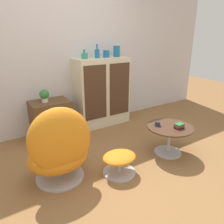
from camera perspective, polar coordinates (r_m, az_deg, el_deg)
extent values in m
plane|color=olive|center=(2.85, 2.13, -14.28)|extent=(12.00, 12.00, 0.00)
cube|color=silver|center=(3.80, -12.19, 14.91)|extent=(6.40, 0.06, 2.60)
cube|color=beige|center=(3.95, -2.62, 5.24)|extent=(0.97, 0.40, 1.21)
cube|color=#472D1E|center=(3.65, -4.28, 4.95)|extent=(0.41, 0.01, 0.92)
cube|color=#472D1E|center=(3.90, 2.00, 5.95)|extent=(0.41, 0.01, 0.92)
cube|color=brown|center=(3.66, -15.60, -1.76)|extent=(0.60, 0.45, 0.60)
cylinder|color=beige|center=(3.47, -14.35, -3.66)|extent=(0.21, 0.01, 0.21)
cylinder|color=#B7B7BC|center=(2.75, -13.35, -15.93)|extent=(0.56, 0.56, 0.02)
cylinder|color=#B7B7BC|center=(2.72, -13.45, -14.94)|extent=(0.06, 0.06, 0.09)
ellipsoid|color=orange|center=(2.61, -13.82, -11.17)|extent=(0.69, 0.59, 0.32)
ellipsoid|color=orange|center=(2.37, -13.34, -6.95)|extent=(0.69, 0.43, 0.73)
cylinder|color=#B7B7BC|center=(2.75, 1.89, -15.41)|extent=(0.40, 0.40, 0.02)
cylinder|color=#B7B7BC|center=(2.70, 1.92, -13.90)|extent=(0.04, 0.04, 0.15)
ellipsoid|color=orange|center=(2.64, 1.95, -11.69)|extent=(0.41, 0.35, 0.09)
cylinder|color=#B7B7BC|center=(3.25, 14.32, -10.10)|extent=(0.38, 0.38, 0.02)
cylinder|color=#B7B7BC|center=(3.16, 14.62, -7.04)|extent=(0.04, 0.04, 0.37)
cylinder|color=#472D1E|center=(3.08, 14.93, -3.82)|extent=(0.62, 0.62, 0.02)
cylinder|color=#2D8E6B|center=(3.69, -7.20, 14.32)|extent=(0.10, 0.10, 0.09)
cylinder|color=#2D8E6B|center=(3.69, -7.25, 15.48)|extent=(0.04, 0.04, 0.06)
cylinder|color=#196699|center=(3.80, -3.91, 14.93)|extent=(0.08, 0.08, 0.14)
cylinder|color=#196699|center=(3.79, -3.95, 16.63)|extent=(0.03, 0.03, 0.09)
cylinder|color=#196699|center=(3.89, -1.51, 14.93)|extent=(0.11, 0.11, 0.12)
cylinder|color=#196699|center=(4.01, 1.21, 15.57)|extent=(0.11, 0.11, 0.19)
cylinder|color=silver|center=(3.54, -17.12, 2.98)|extent=(0.10, 0.10, 0.06)
sphere|color=#387A3D|center=(3.51, -17.28, 4.45)|extent=(0.15, 0.15, 0.15)
cylinder|color=#2D2D33|center=(3.06, 11.77, -3.45)|extent=(0.11, 0.11, 0.01)
cylinder|color=#2D2D33|center=(3.05, 11.80, -2.99)|extent=(0.07, 0.07, 0.06)
cube|color=black|center=(3.05, 17.11, -3.91)|extent=(0.12, 0.09, 0.02)
cube|color=red|center=(3.03, 17.11, -3.59)|extent=(0.13, 0.10, 0.02)
cube|color=#237038|center=(3.03, 17.20, -3.16)|extent=(0.12, 0.09, 0.02)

